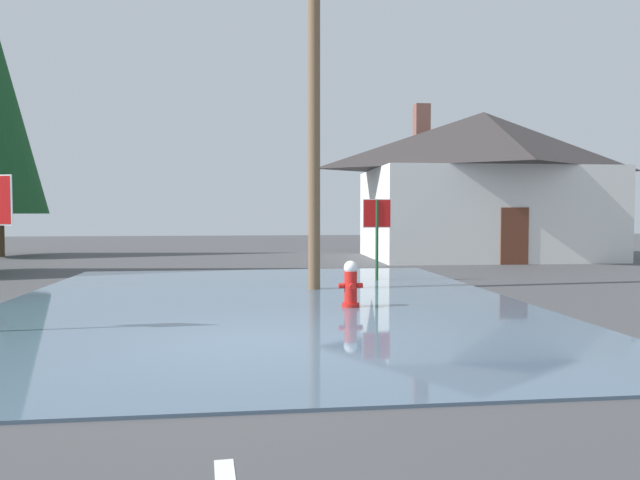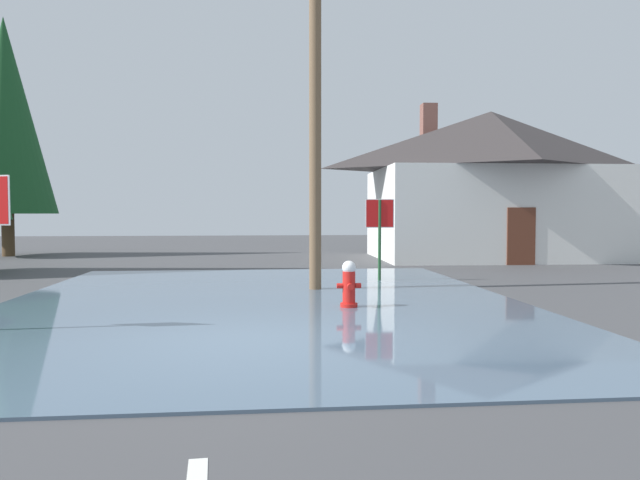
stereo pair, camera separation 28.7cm
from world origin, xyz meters
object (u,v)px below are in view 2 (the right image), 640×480
(fire_hydrant, at_px, (349,285))
(house, at_px, (490,182))
(utility_pole, at_px, (315,78))
(stop_sign_far, at_px, (380,223))
(pine_tree_tall_left, at_px, (5,116))

(fire_hydrant, xyz_separation_m, house, (7.44, 11.91, 2.57))
(utility_pole, relative_size, stop_sign_far, 4.35)
(utility_pole, xyz_separation_m, house, (7.82, 9.18, -1.90))
(utility_pole, distance_m, stop_sign_far, 4.19)
(fire_hydrant, xyz_separation_m, stop_sign_far, (1.47, 4.39, 1.10))
(utility_pole, height_order, pine_tree_tall_left, pine_tree_tall_left)
(fire_hydrant, height_order, pine_tree_tall_left, pine_tree_tall_left)
(fire_hydrant, relative_size, stop_sign_far, 0.42)
(utility_pole, xyz_separation_m, stop_sign_far, (1.86, 1.66, -3.36))
(stop_sign_far, distance_m, pine_tree_tall_left, 17.82)
(stop_sign_far, bearing_deg, utility_pole, -138.16)
(fire_hydrant, distance_m, house, 14.27)
(fire_hydrant, xyz_separation_m, pine_tree_tall_left, (-12.13, 15.07, 5.37))
(fire_hydrant, bearing_deg, house, 58.00)
(utility_pole, distance_m, house, 12.21)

